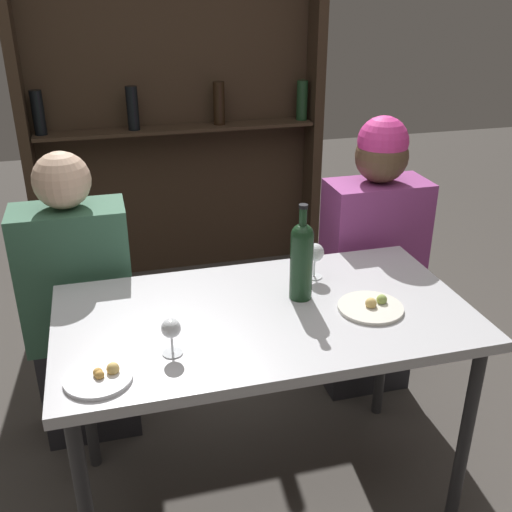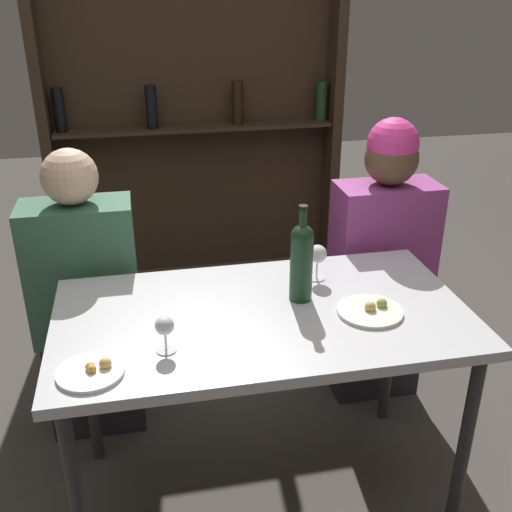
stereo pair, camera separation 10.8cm
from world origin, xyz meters
name	(u,v)px [view 1 (the left image)]	position (x,y,z in m)	size (l,w,h in m)	color
ground_plane	(263,489)	(0.00, 0.00, 0.00)	(10.00, 10.00, 0.00)	#47423D
dining_table	(265,331)	(0.00, 0.00, 0.70)	(1.34, 0.73, 0.78)	silver
wine_rack_wall	(175,104)	(0.00, 1.96, 1.08)	(1.77, 0.21, 2.15)	#38281C
wine_bottle	(302,258)	(0.14, 0.06, 0.93)	(0.08, 0.08, 0.33)	#19381E
wine_glass_0	(171,330)	(-0.32, -0.16, 0.85)	(0.06, 0.06, 0.11)	silver
wine_glass_1	(315,254)	(0.24, 0.19, 0.87)	(0.07, 0.07, 0.13)	silver
food_plate_0	(100,377)	(-0.53, -0.23, 0.79)	(0.19, 0.19, 0.04)	white
food_plate_1	(371,306)	(0.34, -0.07, 0.79)	(0.21, 0.21, 0.04)	silver
seated_person_left	(80,312)	(-0.60, 0.53, 0.57)	(0.41, 0.22, 1.21)	#26262B
seated_person_right	(372,265)	(0.64, 0.53, 0.62)	(0.42, 0.22, 1.27)	#26262B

